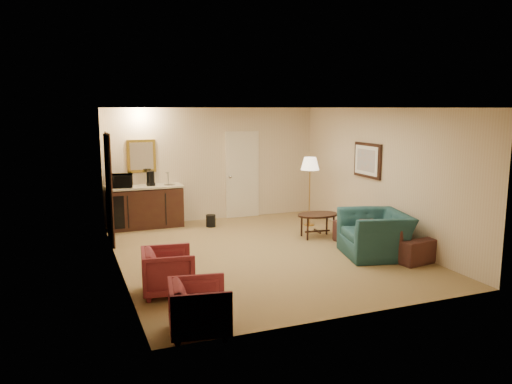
% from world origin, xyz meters
% --- Properties ---
extents(ground, '(6.00, 6.00, 0.00)m').
position_xyz_m(ground, '(0.00, 0.00, 0.00)').
color(ground, '#987F4D').
rests_on(ground, ground).
extents(room_walls, '(5.02, 6.01, 2.61)m').
position_xyz_m(room_walls, '(-0.10, 0.77, 1.72)').
color(room_walls, beige).
rests_on(room_walls, ground).
extents(wetbar_cabinet, '(1.64, 0.58, 0.92)m').
position_xyz_m(wetbar_cabinet, '(-1.65, 2.72, 0.46)').
color(wetbar_cabinet, '#311B0F').
rests_on(wetbar_cabinet, ground).
extents(sofa, '(0.89, 2.10, 0.80)m').
position_xyz_m(sofa, '(2.15, -0.70, 0.40)').
color(sofa, black).
rests_on(sofa, ground).
extents(teal_armchair, '(1.04, 1.35, 1.05)m').
position_xyz_m(teal_armchair, '(1.80, -0.90, 0.53)').
color(teal_armchair, '#1D4749').
rests_on(teal_armchair, ground).
extents(rose_chair_near, '(0.74, 0.78, 0.72)m').
position_xyz_m(rose_chair_near, '(-1.98, -1.40, 0.36)').
color(rose_chair_near, maroon).
rests_on(rose_chair_near, ground).
extents(rose_chair_far, '(0.74, 0.77, 0.70)m').
position_xyz_m(rose_chair_far, '(-1.90, -2.80, 0.35)').
color(rose_chair_far, maroon).
rests_on(rose_chair_far, ground).
extents(coffee_table, '(0.91, 0.66, 0.49)m').
position_xyz_m(coffee_table, '(1.46, 0.59, 0.24)').
color(coffee_table, black).
rests_on(coffee_table, ground).
extents(floor_lamp, '(0.45, 0.45, 1.54)m').
position_xyz_m(floor_lamp, '(1.79, 1.59, 0.77)').
color(floor_lamp, '#BF933F').
rests_on(floor_lamp, ground).
extents(waste_bin, '(0.27, 0.27, 0.27)m').
position_xyz_m(waste_bin, '(-0.30, 2.25, 0.13)').
color(waste_bin, black).
rests_on(waste_bin, ground).
extents(microwave, '(0.55, 0.37, 0.34)m').
position_xyz_m(microwave, '(-2.15, 2.73, 1.09)').
color(microwave, black).
rests_on(microwave, wetbar_cabinet).
extents(coffee_maker, '(0.17, 0.17, 0.32)m').
position_xyz_m(coffee_maker, '(-1.51, 2.73, 1.08)').
color(coffee_maker, black).
rests_on(coffee_maker, wetbar_cabinet).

